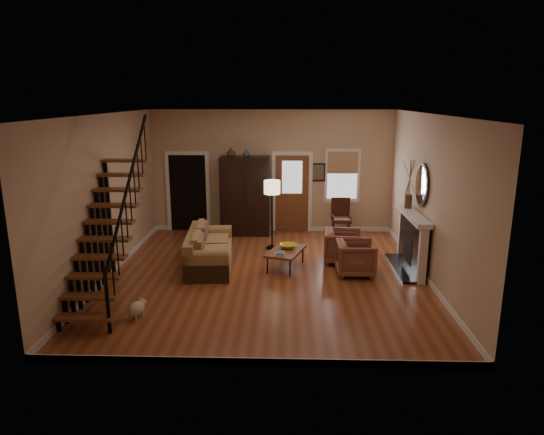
{
  "coord_description": "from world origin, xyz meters",
  "views": [
    {
      "loc": [
        0.4,
        -9.5,
        3.63
      ],
      "look_at": [
        0.1,
        0.4,
        1.15
      ],
      "focal_mm": 32.0,
      "sensor_mm": 36.0,
      "label": 1
    }
  ],
  "objects_px": {
    "coffee_table": "(286,259)",
    "armchair_left": "(356,258)",
    "armoire": "(245,196)",
    "sofa": "(210,250)",
    "armchair_right": "(343,246)",
    "side_chair": "(341,218)",
    "floor_lamp": "(272,215)"
  },
  "relations": [
    {
      "from": "armchair_left",
      "to": "floor_lamp",
      "type": "relative_size",
      "value": 0.47
    },
    {
      "from": "armchair_right",
      "to": "side_chair",
      "type": "height_order",
      "value": "side_chair"
    },
    {
      "from": "coffee_table",
      "to": "floor_lamp",
      "type": "xyz_separation_m",
      "value": [
        -0.34,
        1.4,
        0.64
      ]
    },
    {
      "from": "floor_lamp",
      "to": "side_chair",
      "type": "height_order",
      "value": "floor_lamp"
    },
    {
      "from": "coffee_table",
      "to": "armchair_right",
      "type": "distance_m",
      "value": 1.36
    },
    {
      "from": "sofa",
      "to": "side_chair",
      "type": "relative_size",
      "value": 2.07
    },
    {
      "from": "sofa",
      "to": "floor_lamp",
      "type": "xyz_separation_m",
      "value": [
        1.32,
        1.37,
        0.45
      ]
    },
    {
      "from": "armchair_right",
      "to": "armoire",
      "type": "bearing_deg",
      "value": 53.49
    },
    {
      "from": "armchair_right",
      "to": "side_chair",
      "type": "relative_size",
      "value": 0.79
    },
    {
      "from": "armoire",
      "to": "coffee_table",
      "type": "distance_m",
      "value": 3.02
    },
    {
      "from": "armchair_right",
      "to": "coffee_table",
      "type": "bearing_deg",
      "value": 115.77
    },
    {
      "from": "armchair_left",
      "to": "side_chair",
      "type": "relative_size",
      "value": 0.77
    },
    {
      "from": "sofa",
      "to": "armchair_left",
      "type": "relative_size",
      "value": 2.67
    },
    {
      "from": "armchair_left",
      "to": "armchair_right",
      "type": "relative_size",
      "value": 0.97
    },
    {
      "from": "armchair_left",
      "to": "floor_lamp",
      "type": "xyz_separation_m",
      "value": [
        -1.8,
        1.74,
        0.49
      ]
    },
    {
      "from": "armoire",
      "to": "floor_lamp",
      "type": "relative_size",
      "value": 1.24
    },
    {
      "from": "armoire",
      "to": "coffee_table",
      "type": "relative_size",
      "value": 1.96
    },
    {
      "from": "armoire",
      "to": "side_chair",
      "type": "bearing_deg",
      "value": -4.48
    },
    {
      "from": "armoire",
      "to": "armchair_right",
      "type": "xyz_separation_m",
      "value": [
        2.37,
        -2.24,
        -0.68
      ]
    },
    {
      "from": "armchair_left",
      "to": "armchair_right",
      "type": "distance_m",
      "value": 0.8
    },
    {
      "from": "armchair_right",
      "to": "side_chair",
      "type": "bearing_deg",
      "value": 1.93
    },
    {
      "from": "sofa",
      "to": "armchair_right",
      "type": "relative_size",
      "value": 2.6
    },
    {
      "from": "sofa",
      "to": "coffee_table",
      "type": "xyz_separation_m",
      "value": [
        1.66,
        -0.02,
        -0.19
      ]
    },
    {
      "from": "armoire",
      "to": "sofa",
      "type": "distance_m",
      "value": 2.79
    },
    {
      "from": "armoire",
      "to": "side_chair",
      "type": "distance_m",
      "value": 2.61
    },
    {
      "from": "armchair_left",
      "to": "armchair_right",
      "type": "xyz_separation_m",
      "value": [
        -0.19,
        0.78,
        0.01
      ]
    },
    {
      "from": "side_chair",
      "to": "sofa",
      "type": "bearing_deg",
      "value": -141.72
    },
    {
      "from": "armchair_right",
      "to": "floor_lamp",
      "type": "distance_m",
      "value": 1.94
    },
    {
      "from": "coffee_table",
      "to": "floor_lamp",
      "type": "distance_m",
      "value": 1.57
    },
    {
      "from": "sofa",
      "to": "floor_lamp",
      "type": "relative_size",
      "value": 1.25
    },
    {
      "from": "coffee_table",
      "to": "armchair_left",
      "type": "relative_size",
      "value": 1.36
    },
    {
      "from": "armchair_right",
      "to": "sofa",
      "type": "bearing_deg",
      "value": 104.9
    }
  ]
}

